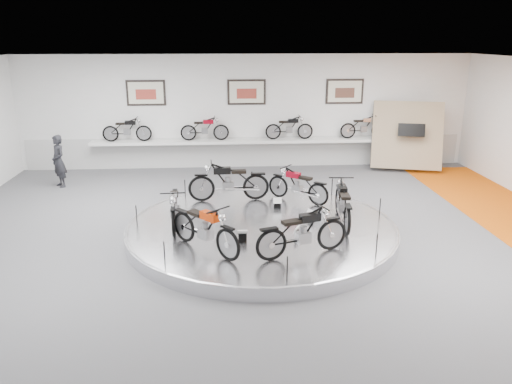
{
  "coord_description": "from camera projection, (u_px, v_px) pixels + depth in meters",
  "views": [
    {
      "loc": [
        -0.9,
        -10.79,
        4.59
      ],
      "look_at": [
        -0.11,
        0.6,
        1.01
      ],
      "focal_mm": 35.0,
      "sensor_mm": 36.0,
      "label": 1
    }
  ],
  "objects": [
    {
      "name": "floor",
      "position": [
        262.0,
        240.0,
        11.7
      ],
      "size": [
        16.0,
        16.0,
        0.0
      ],
      "primitive_type": "plane",
      "color": "#545457",
      "rests_on": "ground"
    },
    {
      "name": "poster_center",
      "position": [
        247.0,
        92.0,
        17.52
      ],
      "size": [
        1.35,
        0.06,
        0.88
      ],
      "primitive_type": "cube",
      "color": "beige",
      "rests_on": "wall_back"
    },
    {
      "name": "visitor",
      "position": [
        59.0,
        161.0,
        15.66
      ],
      "size": [
        0.69,
        0.72,
        1.66
      ],
      "primitive_type": "imported",
      "rotation": [
        0.0,
        0.0,
        -0.89
      ],
      "color": "black",
      "rests_on": "floor"
    },
    {
      "name": "poster_left",
      "position": [
        146.0,
        93.0,
        17.29
      ],
      "size": [
        1.35,
        0.06,
        0.88
      ],
      "primitive_type": "cube",
      "color": "beige",
      "rests_on": "wall_back"
    },
    {
      "name": "bike_a",
      "position": [
        298.0,
        185.0,
        13.39
      ],
      "size": [
        1.57,
        1.43,
        0.93
      ],
      "primitive_type": null,
      "rotation": [
        0.0,
        0.0,
        2.45
      ],
      "color": "maroon",
      "rests_on": "display_platform"
    },
    {
      "name": "display_panel",
      "position": [
        407.0,
        135.0,
        17.5
      ],
      "size": [
        2.56,
        1.52,
        2.3
      ],
      "primitive_type": "cube",
      "rotation": [
        -0.35,
        0.0,
        -0.26
      ],
      "color": "#998062",
      "rests_on": "floor"
    },
    {
      "name": "bike_e",
      "position": [
        302.0,
        232.0,
        10.06
      ],
      "size": [
        1.84,
        1.14,
        1.02
      ],
      "primitive_type": null,
      "rotation": [
        0.0,
        0.0,
        6.61
      ],
      "color": "black",
      "rests_on": "display_platform"
    },
    {
      "name": "shelf",
      "position": [
        247.0,
        141.0,
        17.78
      ],
      "size": [
        11.0,
        0.55,
        0.1
      ],
      "primitive_type": "cube",
      "color": "silver",
      "rests_on": "wall_back"
    },
    {
      "name": "wall_back",
      "position": [
        247.0,
        112.0,
        17.76
      ],
      "size": [
        16.0,
        0.0,
        16.0
      ],
      "primitive_type": "plane",
      "rotation": [
        1.57,
        0.0,
        0.0
      ],
      "color": "white",
      "rests_on": "floor"
    },
    {
      "name": "bike_d",
      "position": [
        205.0,
        227.0,
        10.27
      ],
      "size": [
        1.63,
        1.72,
        1.03
      ],
      "primitive_type": null,
      "rotation": [
        0.0,
        0.0,
        5.44
      ],
      "color": "#AF2B04",
      "rests_on": "display_platform"
    },
    {
      "name": "wall_front",
      "position": [
        328.0,
        340.0,
        4.44
      ],
      "size": [
        16.0,
        0.0,
        16.0
      ],
      "primitive_type": "plane",
      "rotation": [
        -1.57,
        0.0,
        0.0
      ],
      "color": "white",
      "rests_on": "floor"
    },
    {
      "name": "dado_band",
      "position": [
        247.0,
        152.0,
        18.18
      ],
      "size": [
        15.68,
        0.04,
        1.1
      ],
      "primitive_type": "cube",
      "color": "#BCBCBA",
      "rests_on": "floor"
    },
    {
      "name": "bike_c",
      "position": [
        174.0,
        207.0,
        11.62
      ],
      "size": [
        0.66,
        1.66,
        0.96
      ],
      "primitive_type": null,
      "rotation": [
        0.0,
        0.0,
        4.77
      ],
      "color": "#B3B2B6",
      "rests_on": "display_platform"
    },
    {
      "name": "shelf_bike_d",
      "position": [
        364.0,
        128.0,
        17.93
      ],
      "size": [
        1.22,
        0.43,
        0.73
      ],
      "primitive_type": null,
      "color": "#B3B2B6",
      "rests_on": "shelf"
    },
    {
      "name": "poster_right",
      "position": [
        345.0,
        91.0,
        17.75
      ],
      "size": [
        1.35,
        0.06,
        0.88
      ],
      "primitive_type": "cube",
      "color": "beige",
      "rests_on": "wall_back"
    },
    {
      "name": "shelf_bike_c",
      "position": [
        289.0,
        129.0,
        17.75
      ],
      "size": [
        1.22,
        0.43,
        0.73
      ],
      "primitive_type": null,
      "color": "black",
      "rests_on": "shelf"
    },
    {
      "name": "shelf_bike_a",
      "position": [
        127.0,
        131.0,
        17.38
      ],
      "size": [
        1.22,
        0.43,
        0.73
      ],
      "primitive_type": null,
      "color": "black",
      "rests_on": "shelf"
    },
    {
      "name": "shelf_bike_b",
      "position": [
        205.0,
        130.0,
        17.56
      ],
      "size": [
        1.22,
        0.43,
        0.73
      ],
      "primitive_type": null,
      "color": "maroon",
      "rests_on": "shelf"
    },
    {
      "name": "display_platform",
      "position": [
        261.0,
        230.0,
        11.94
      ],
      "size": [
        6.4,
        6.4,
        0.3
      ],
      "primitive_type": "cylinder",
      "color": "silver",
      "rests_on": "floor"
    },
    {
      "name": "bike_f",
      "position": [
        343.0,
        203.0,
        11.76
      ],
      "size": [
        0.77,
        1.81,
        1.04
      ],
      "primitive_type": null,
      "rotation": [
        0.0,
        0.0,
        7.77
      ],
      "color": "black",
      "rests_on": "display_platform"
    },
    {
      "name": "platform_rim",
      "position": [
        262.0,
        225.0,
        11.9
      ],
      "size": [
        6.4,
        6.4,
        0.1
      ],
      "primitive_type": "torus",
      "color": "#B2B2BA",
      "rests_on": "display_platform"
    },
    {
      "name": "bike_b",
      "position": [
        229.0,
        181.0,
        13.43
      ],
      "size": [
        1.87,
        0.72,
        1.09
      ],
      "primitive_type": null,
      "rotation": [
        0.0,
        0.0,
        3.18
      ],
      "color": "black",
      "rests_on": "display_platform"
    },
    {
      "name": "ceiling",
      "position": [
        263.0,
        65.0,
        10.5
      ],
      "size": [
        16.0,
        16.0,
        0.0
      ],
      "primitive_type": "plane",
      "rotation": [
        3.14,
        0.0,
        0.0
      ],
      "color": "white",
      "rests_on": "wall_back"
    }
  ]
}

